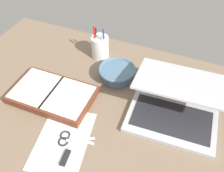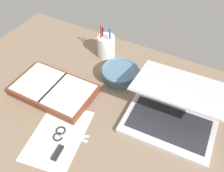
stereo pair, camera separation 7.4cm
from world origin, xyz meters
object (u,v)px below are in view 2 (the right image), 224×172
Objects in this scene: bowl at (120,73)px; pen_cup at (106,46)px; laptop at (173,112)px; planner at (54,90)px; scissors at (64,135)px.

bowl is 17.51cm from pen_cup.
pen_cup reaches higher than laptop.
pen_cup reaches higher than planner.
planner reaches higher than scissors.
planner is at bearing -171.07° from laptop.
bowl is 1.21× the size of scissors.
bowl is 0.48× the size of planner.
bowl is at bearing 67.93° from scissors.
pen_cup is 48.76cm from scissors.
bowl is at bearing 155.54° from laptop.
scissors is (-4.05, -36.27, -2.95)cm from bowl.
bowl reaches higher than planner.
bowl is 36.62cm from scissors.
laptop is at bearing -21.60° from bowl.
scissors is at bearing -44.00° from planner.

